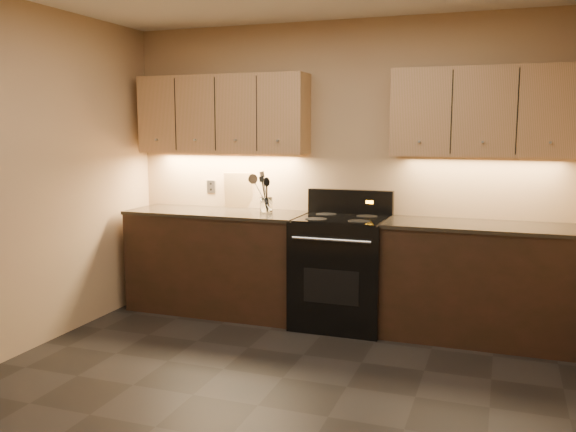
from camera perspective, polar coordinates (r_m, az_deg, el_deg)
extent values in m
plane|color=black|center=(3.89, -2.84, -17.29)|extent=(4.00, 4.00, 0.00)
cube|color=tan|center=(5.43, 5.17, 4.22)|extent=(4.00, 0.04, 2.60)
cube|color=black|center=(5.65, -6.62, -4.36)|extent=(1.60, 0.60, 0.90)
cube|color=#382F23|center=(5.57, -6.70, 0.31)|extent=(1.62, 0.62, 0.03)
cube|color=black|center=(5.09, 17.20, -6.07)|extent=(1.44, 0.60, 0.90)
cube|color=#382F23|center=(5.00, 17.43, -0.90)|extent=(1.46, 0.62, 0.03)
cube|color=black|center=(5.22, 5.00, -5.27)|extent=(0.76, 0.65, 0.92)
cube|color=black|center=(5.13, 5.07, -0.22)|extent=(0.70, 0.60, 0.01)
cube|color=black|center=(5.39, 5.85, 1.30)|extent=(0.76, 0.07, 0.22)
cube|color=orange|center=(5.32, 7.64, 1.29)|extent=(0.06, 0.00, 0.03)
cylinder|color=silver|center=(4.83, 4.03, -2.24)|extent=(0.65, 0.02, 0.02)
cube|color=black|center=(4.93, 4.03, -6.63)|extent=(0.46, 0.00, 0.28)
cylinder|color=black|center=(5.04, 2.66, -0.27)|extent=(0.18, 0.18, 0.00)
cylinder|color=black|center=(4.95, 6.65, -0.48)|extent=(0.18, 0.18, 0.00)
cylinder|color=black|center=(5.32, 3.60, 0.17)|extent=(0.18, 0.18, 0.00)
cylinder|color=black|center=(5.24, 7.39, -0.01)|extent=(0.18, 0.18, 0.00)
cube|color=tan|center=(5.65, -6.17, 9.43)|extent=(1.60, 0.30, 0.70)
cube|color=tan|center=(5.10, 17.93, 9.23)|extent=(1.44, 0.30, 0.70)
cube|color=#B2B5BA|center=(5.90, -7.21, 2.75)|extent=(0.08, 0.01, 0.12)
cylinder|color=white|center=(5.41, -2.05, 1.03)|extent=(0.14, 0.14, 0.14)
cylinder|color=white|center=(5.42, -2.05, 0.39)|extent=(0.11, 0.11, 0.02)
cube|color=tan|center=(5.75, -4.68, 2.41)|extent=(0.27, 0.11, 0.33)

